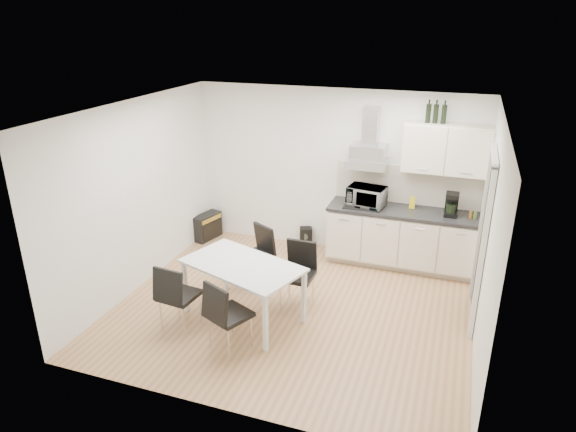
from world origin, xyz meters
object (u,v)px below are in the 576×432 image
Objects in this scene: chair_far_left at (254,258)px; floor_speaker at (306,237)px; kitchenette at (406,215)px; chair_near_left at (179,296)px; chair_near_right at (230,315)px; chair_far_right at (297,276)px; guitar_amp at (207,226)px; dining_table at (243,270)px.

chair_far_left is 1.57m from floor_speaker.
chair_near_left is at bearing -131.96° from kitchenette.
chair_near_right is 2.98m from floor_speaker.
chair_near_right is at bearing 69.07° from chair_far_right.
guitar_amp is at bearing 116.68° from chair_near_left.
chair_near_left reaches higher than guitar_amp.
guitar_amp is (-1.41, 1.26, -0.22)m from chair_far_left.
guitar_amp is at bearing -12.61° from chair_far_left.
dining_table reaches higher than guitar_amp.
guitar_amp is at bearing 147.01° from chair_near_right.
chair_near_right is (-0.43, -1.12, 0.00)m from chair_far_right.
chair_near_left is at bearing 38.33° from chair_far_right.
chair_far_right is 1.21m from chair_near_right.
kitchenette is at bearing -115.25° from chair_far_left.
chair_near_right is (-1.59, -2.80, -0.39)m from kitchenette.
chair_near_left is 1.55× the size of guitar_amp.
dining_table is 0.82m from chair_near_left.
dining_table is 1.87× the size of chair_near_left.
kitchenette is at bearing 70.28° from dining_table.
chair_near_right is at bearing -7.96° from chair_near_left.
chair_far_right reaches higher than dining_table.
guitar_amp is (-3.30, -0.08, -0.61)m from kitchenette.
chair_far_right is (0.74, -0.32, 0.00)m from chair_far_left.
kitchenette is 2.86× the size of chair_near_left.
dining_table is 0.76m from chair_far_right.
dining_table is 1.87× the size of chair_near_right.
kitchenette is 2.07m from chair_far_right.
chair_far_left is 0.81m from chair_far_right.
kitchenette is 3.24m from chair_near_right.
dining_table is at bearing -114.25° from floor_speaker.
floor_speaker is (-0.02, 2.96, -0.28)m from chair_near_right.
dining_table is 0.84m from chair_far_left.
chair_near_left is (-2.35, -2.61, -0.39)m from kitchenette.
dining_table is at bearing 42.59° from chair_near_left.
guitar_amp is 1.72m from floor_speaker.
kitchenette reaches higher than dining_table.
guitar_amp is 1.73× the size of floor_speaker.
kitchenette reaches higher than chair_near_right.
chair_near_left is (-1.19, -0.94, 0.00)m from chair_far_right.
kitchenette is 1.53× the size of dining_table.
chair_near_left is at bearing -169.17° from chair_near_right.
chair_far_left is 1.55× the size of guitar_amp.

